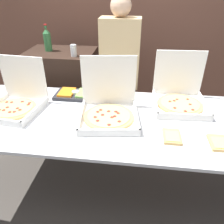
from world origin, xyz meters
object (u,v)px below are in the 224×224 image
(pizza_box_far_right, at_px, (16,101))
(veggie_tray, at_px, (76,94))
(pizza_box_far_left, at_px, (180,96))
(soda_bottle, at_px, (47,40))
(paper_plate_front_right, at_px, (172,137))
(soda_can_silver, at_px, (74,50))
(pizza_box_near_right, at_px, (109,107))
(paper_plate_front_left, at_px, (219,144))
(person_guest_cap, at_px, (119,79))

(pizza_box_far_right, distance_m, veggie_tray, 0.52)
(pizza_box_far_left, relative_size, soda_bottle, 1.60)
(pizza_box_far_right, relative_size, paper_plate_front_right, 1.94)
(pizza_box_far_right, relative_size, soda_can_silver, 3.77)
(pizza_box_far_left, relative_size, pizza_box_near_right, 0.91)
(paper_plate_front_left, relative_size, soda_can_silver, 1.85)
(pizza_box_far_right, bearing_deg, paper_plate_front_left, -4.82)
(soda_bottle, bearing_deg, veggie_tray, -53.40)
(soda_can_silver, bearing_deg, paper_plate_front_left, -39.88)
(pizza_box_near_right, relative_size, soda_can_silver, 4.16)
(pizza_box_far_right, distance_m, paper_plate_front_right, 1.29)
(pizza_box_far_right, xyz_separation_m, person_guest_cap, (0.80, 0.72, -0.05))
(pizza_box_far_right, distance_m, soda_can_silver, 0.85)
(pizza_box_near_right, height_order, pizza_box_far_right, pizza_box_near_right)
(pizza_box_far_left, distance_m, paper_plate_front_left, 0.58)
(pizza_box_near_right, bearing_deg, paper_plate_front_right, -34.37)
(pizza_box_far_right, distance_m, person_guest_cap, 1.08)
(soda_bottle, bearing_deg, pizza_box_far_right, -86.96)
(paper_plate_front_left, height_order, person_guest_cap, person_guest_cap)
(pizza_box_far_left, bearing_deg, pizza_box_near_right, -157.49)
(pizza_box_far_left, relative_size, paper_plate_front_left, 2.03)
(veggie_tray, bearing_deg, pizza_box_far_left, -2.36)
(person_guest_cap, bearing_deg, soda_bottle, -14.34)
(pizza_box_near_right, height_order, paper_plate_front_right, pizza_box_near_right)
(person_guest_cap, bearing_deg, pizza_box_near_right, 88.74)
(soda_bottle, bearing_deg, soda_can_silver, -26.72)
(paper_plate_front_right, distance_m, soda_bottle, 1.81)
(paper_plate_front_left, bearing_deg, veggie_tray, 152.67)
(pizza_box_far_left, relative_size, paper_plate_front_right, 1.94)
(pizza_box_far_right, bearing_deg, person_guest_cap, 47.63)
(pizza_box_far_right, xyz_separation_m, soda_can_silver, (0.30, 0.76, 0.23))
(soda_can_silver, bearing_deg, pizza_box_far_right, -111.60)
(pizza_box_far_left, height_order, paper_plate_front_right, pizza_box_far_left)
(paper_plate_front_right, bearing_deg, person_guest_cap, 115.05)
(pizza_box_far_left, relative_size, soda_can_silver, 3.77)
(pizza_box_far_left, height_order, soda_bottle, soda_bottle)
(pizza_box_near_right, xyz_separation_m, soda_bottle, (-0.84, 0.96, 0.29))
(paper_plate_front_left, relative_size, soda_bottle, 0.79)
(pizza_box_near_right, height_order, paper_plate_front_left, pizza_box_near_right)
(pizza_box_near_right, height_order, soda_can_silver, pizza_box_near_right)
(pizza_box_far_right, distance_m, paper_plate_front_left, 1.59)
(pizza_box_near_right, bearing_deg, soda_can_silver, 114.46)
(pizza_box_far_left, distance_m, person_guest_cap, 0.74)
(paper_plate_front_left, height_order, veggie_tray, veggie_tray)
(pizza_box_far_right, xyz_separation_m, paper_plate_front_left, (1.56, -0.29, -0.06))
(pizza_box_near_right, relative_size, pizza_box_far_right, 1.10)
(soda_can_silver, bearing_deg, veggie_tray, -74.81)
(pizza_box_far_right, height_order, paper_plate_front_right, pizza_box_far_right)
(paper_plate_front_left, bearing_deg, pizza_box_far_left, 109.04)
(paper_plate_front_right, xyz_separation_m, paper_plate_front_left, (0.30, -0.03, 0.00))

